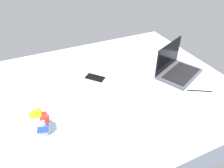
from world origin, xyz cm
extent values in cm
cube|color=silver|center=(0.00, 0.00, 9.00)|extent=(180.00, 140.00, 18.00)
cube|color=#4C4C51|center=(59.11, -8.74, 19.00)|extent=(39.59, 34.67, 2.00)
cube|color=black|center=(59.74, -10.11, 20.20)|extent=(33.45, 27.55, 0.40)
cube|color=black|center=(54.53, 1.25, 30.50)|extent=(30.41, 14.67, 21.00)
cylinder|color=silver|center=(-44.62, -21.82, 23.50)|extent=(9.00, 9.00, 11.00)
cube|color=blue|center=(-45.01, -23.13, 21.25)|extent=(6.48, 6.18, 4.29)
cube|color=blue|center=(-43.97, -23.57, 23.34)|extent=(6.81, 6.18, 5.79)
cube|color=yellow|center=(-44.28, -22.18, 25.42)|extent=(5.31, 6.27, 3.82)
cube|color=red|center=(-42.53, -22.80, 27.52)|extent=(6.56, 5.97, 5.30)
cube|color=yellow|center=(-45.41, -19.73, 29.60)|extent=(6.65, 5.88, 5.39)
cube|color=black|center=(0.06, 13.96, 18.40)|extent=(14.34, 15.01, 0.80)
cube|color=black|center=(58.86, -30.61, 18.30)|extent=(15.00, 9.06, 0.60)
camera|label=1|loc=(-43.06, -109.38, 107.58)|focal=34.19mm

